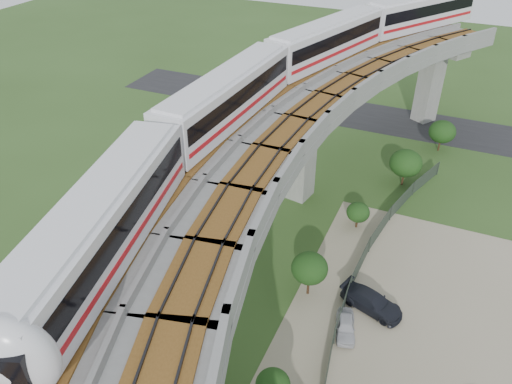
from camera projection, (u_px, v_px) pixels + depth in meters
ground at (243, 261)px, 38.75m from camera, size 160.00×160.00×0.00m
dirt_lot at (424, 337)px, 32.55m from camera, size 18.00×26.00×0.04m
asphalt_road at (345, 112)px, 61.65m from camera, size 60.00×8.00×0.03m
viaduct at (294, 172)px, 32.46m from camera, size 19.58×73.98×11.40m
metro_train at (302, 72)px, 38.51m from camera, size 15.55×60.59×3.64m
fence at (368, 290)px, 35.09m from camera, size 3.87×38.73×1.50m
tree_0 at (442, 132)px, 52.32m from camera, size 2.78×2.78×3.43m
tree_1 at (406, 163)px, 46.62m from camera, size 3.02×3.02×3.65m
tree_2 at (358, 212)px, 41.45m from camera, size 1.95×1.95×2.40m
tree_3 at (310, 268)px, 34.47m from camera, size 2.58×2.58×3.54m
car_white at (346, 326)px, 32.59m from camera, size 2.02×3.25×1.03m
car_dark at (372, 302)px, 34.24m from camera, size 4.77×3.08×1.29m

